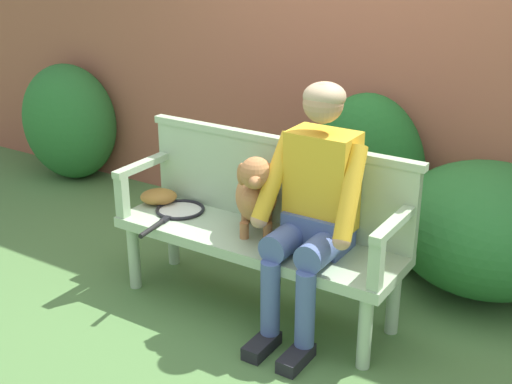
{
  "coord_description": "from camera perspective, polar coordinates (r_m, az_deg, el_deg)",
  "views": [
    {
      "loc": [
        1.8,
        -2.82,
        2.03
      ],
      "look_at": [
        0.0,
        0.0,
        0.71
      ],
      "focal_mm": 47.68,
      "sensor_mm": 36.0,
      "label": 1
    }
  ],
  "objects": [
    {
      "name": "bench_armrest_right_end",
      "position": [
        3.22,
        10.94,
        -4.04
      ],
      "size": [
        0.06,
        0.48,
        0.28
      ],
      "color": "#9EB793",
      "rests_on": "garden_bench"
    },
    {
      "name": "hedge_bush_mid_left",
      "position": [
        4.17,
        18.8,
        -2.9
      ],
      "size": [
        1.1,
        1.07,
        0.76
      ],
      "primitive_type": "ellipsoid",
      "color": "#286B2D",
      "rests_on": "ground"
    },
    {
      "name": "person_seated",
      "position": [
        3.42,
        4.9,
        -0.89
      ],
      "size": [
        0.56,
        0.64,
        1.33
      ],
      "color": "black",
      "rests_on": "ground"
    },
    {
      "name": "bench_armrest_left_end",
      "position": [
        4.0,
        -10.13,
        1.16
      ],
      "size": [
        0.06,
        0.48,
        0.28
      ],
      "color": "#9EB793",
      "rests_on": "garden_bench"
    },
    {
      "name": "bench_backrest",
      "position": [
        3.76,
        1.74,
        1.06
      ],
      "size": [
        1.68,
        0.06,
        0.5
      ],
      "color": "#9EB793",
      "rests_on": "garden_bench"
    },
    {
      "name": "hedge_bush_far_left",
      "position": [
        4.27,
        16.53,
        -3.38
      ],
      "size": [
        0.94,
        0.7,
        0.58
      ],
      "primitive_type": "ellipsoid",
      "color": "#1E5B23",
      "rests_on": "ground"
    },
    {
      "name": "ground_plane",
      "position": [
        3.91,
        0.0,
        -9.67
      ],
      "size": [
        40.0,
        40.0,
        0.0
      ],
      "primitive_type": "plane",
      "color": "#4C753D"
    },
    {
      "name": "baseball_glove",
      "position": [
        4.12,
        -8.17,
        -0.38
      ],
      "size": [
        0.28,
        0.27,
        0.09
      ],
      "primitive_type": "ellipsoid",
      "rotation": [
        0.0,
        0.0,
        0.65
      ],
      "color": "#9E6B2D",
      "rests_on": "garden_bench"
    },
    {
      "name": "tennis_racket",
      "position": [
        3.99,
        -6.58,
        -1.61
      ],
      "size": [
        0.33,
        0.58,
        0.03
      ],
      "color": "black",
      "rests_on": "garden_bench"
    },
    {
      "name": "dog_on_bench",
      "position": [
        3.62,
        0.01,
        -0.07
      ],
      "size": [
        0.37,
        0.46,
        0.47
      ],
      "color": "#AD7042",
      "rests_on": "garden_bench"
    },
    {
      "name": "hedge_bush_mid_right",
      "position": [
        5.92,
        -15.4,
        5.7
      ],
      "size": [
        0.87,
        0.65,
        0.97
      ],
      "primitive_type": "ellipsoid",
      "color": "#286B2D",
      "rests_on": "ground"
    },
    {
      "name": "hedge_bush_far_right",
      "position": [
        4.4,
        9.18,
        1.42
      ],
      "size": [
        0.77,
        0.58,
        1.06
      ],
      "primitive_type": "ellipsoid",
      "color": "#1E5B23",
      "rests_on": "ground"
    },
    {
      "name": "garden_bench",
      "position": [
        3.72,
        0.0,
        -4.47
      ],
      "size": [
        1.64,
        0.48,
        0.46
      ],
      "color": "#9EB793",
      "rests_on": "ground"
    },
    {
      "name": "brick_garden_fence",
      "position": [
        4.58,
        9.2,
        12.29
      ],
      "size": [
        8.0,
        0.3,
        2.62
      ],
      "primitive_type": "cube",
      "color": "#9E5642",
      "rests_on": "ground"
    }
  ]
}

